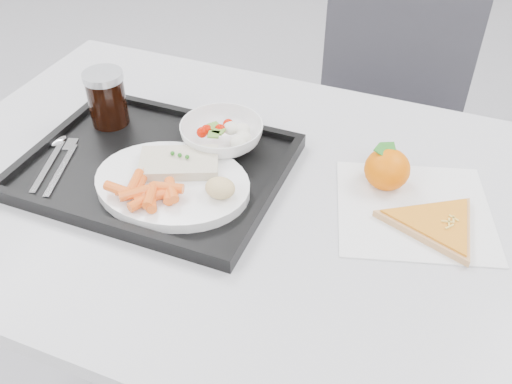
{
  "coord_description": "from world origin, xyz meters",
  "views": [
    {
      "loc": [
        0.3,
        -0.4,
        1.38
      ],
      "look_at": [
        0.03,
        0.28,
        0.77
      ],
      "focal_mm": 40.0,
      "sensor_mm": 36.0,
      "label": 1
    }
  ],
  "objects_px": {
    "tray": "(155,167)",
    "table": "(247,218)",
    "salad_bowl": "(222,135)",
    "cola_glass": "(107,97)",
    "pizza_slice": "(437,224)",
    "chair": "(383,108)",
    "dinner_plate": "(172,184)",
    "tangerine": "(387,169)"
  },
  "relations": [
    {
      "from": "tray",
      "to": "table",
      "type": "bearing_deg",
      "value": 4.2
    },
    {
      "from": "table",
      "to": "salad_bowl",
      "type": "distance_m",
      "value": 0.16
    },
    {
      "from": "salad_bowl",
      "to": "cola_glass",
      "type": "bearing_deg",
      "value": -177.81
    },
    {
      "from": "table",
      "to": "pizza_slice",
      "type": "height_order",
      "value": "pizza_slice"
    },
    {
      "from": "chair",
      "to": "dinner_plate",
      "type": "height_order",
      "value": "chair"
    },
    {
      "from": "salad_bowl",
      "to": "pizza_slice",
      "type": "height_order",
      "value": "salad_bowl"
    },
    {
      "from": "tangerine",
      "to": "pizza_slice",
      "type": "xyz_separation_m",
      "value": [
        0.1,
        -0.08,
        -0.02
      ]
    },
    {
      "from": "tangerine",
      "to": "pizza_slice",
      "type": "bearing_deg",
      "value": -38.6
    },
    {
      "from": "pizza_slice",
      "to": "tangerine",
      "type": "bearing_deg",
      "value": 141.4
    },
    {
      "from": "cola_glass",
      "to": "pizza_slice",
      "type": "xyz_separation_m",
      "value": [
        0.64,
        -0.05,
        -0.06
      ]
    },
    {
      "from": "tray",
      "to": "tangerine",
      "type": "bearing_deg",
      "value": 16.47
    },
    {
      "from": "table",
      "to": "tangerine",
      "type": "height_order",
      "value": "tangerine"
    },
    {
      "from": "pizza_slice",
      "to": "chair",
      "type": "bearing_deg",
      "value": 106.38
    },
    {
      "from": "salad_bowl",
      "to": "tangerine",
      "type": "bearing_deg",
      "value": 3.14
    },
    {
      "from": "chair",
      "to": "tangerine",
      "type": "distance_m",
      "value": 0.66
    },
    {
      "from": "tray",
      "to": "pizza_slice",
      "type": "relative_size",
      "value": 2.03
    },
    {
      "from": "dinner_plate",
      "to": "salad_bowl",
      "type": "relative_size",
      "value": 1.78
    },
    {
      "from": "dinner_plate",
      "to": "pizza_slice",
      "type": "xyz_separation_m",
      "value": [
        0.43,
        0.08,
        -0.01
      ]
    },
    {
      "from": "tray",
      "to": "cola_glass",
      "type": "height_order",
      "value": "cola_glass"
    },
    {
      "from": "salad_bowl",
      "to": "cola_glass",
      "type": "height_order",
      "value": "cola_glass"
    },
    {
      "from": "salad_bowl",
      "to": "tangerine",
      "type": "xyz_separation_m",
      "value": [
        0.3,
        0.02,
        -0.0
      ]
    },
    {
      "from": "chair",
      "to": "tray",
      "type": "xyz_separation_m",
      "value": [
        -0.29,
        -0.72,
        0.22
      ]
    },
    {
      "from": "tray",
      "to": "pizza_slice",
      "type": "bearing_deg",
      "value": 4.19
    },
    {
      "from": "table",
      "to": "pizza_slice",
      "type": "distance_m",
      "value": 0.33
    },
    {
      "from": "pizza_slice",
      "to": "salad_bowl",
      "type": "bearing_deg",
      "value": 171.12
    },
    {
      "from": "dinner_plate",
      "to": "chair",
      "type": "bearing_deg",
      "value": 73.48
    },
    {
      "from": "chair",
      "to": "dinner_plate",
      "type": "relative_size",
      "value": 3.44
    },
    {
      "from": "tray",
      "to": "tangerine",
      "type": "distance_m",
      "value": 0.41
    },
    {
      "from": "salad_bowl",
      "to": "table",
      "type": "bearing_deg",
      "value": -45.56
    },
    {
      "from": "table",
      "to": "tangerine",
      "type": "relative_size",
      "value": 15.33
    },
    {
      "from": "tray",
      "to": "dinner_plate",
      "type": "bearing_deg",
      "value": -36.99
    },
    {
      "from": "dinner_plate",
      "to": "tray",
      "type": "bearing_deg",
      "value": 143.01
    },
    {
      "from": "chair",
      "to": "dinner_plate",
      "type": "xyz_separation_m",
      "value": [
        -0.23,
        -0.77,
        0.24
      ]
    },
    {
      "from": "tangerine",
      "to": "table",
      "type": "bearing_deg",
      "value": -154.8
    },
    {
      "from": "table",
      "to": "tangerine",
      "type": "distance_m",
      "value": 0.26
    },
    {
      "from": "table",
      "to": "dinner_plate",
      "type": "relative_size",
      "value": 4.44
    },
    {
      "from": "cola_glass",
      "to": "table",
      "type": "bearing_deg",
      "value": -13.5
    },
    {
      "from": "tray",
      "to": "pizza_slice",
      "type": "height_order",
      "value": "tray"
    },
    {
      "from": "table",
      "to": "dinner_plate",
      "type": "distance_m",
      "value": 0.15
    },
    {
      "from": "cola_glass",
      "to": "dinner_plate",
      "type": "bearing_deg",
      "value": -32.8
    },
    {
      "from": "cola_glass",
      "to": "tangerine",
      "type": "height_order",
      "value": "cola_glass"
    },
    {
      "from": "dinner_plate",
      "to": "cola_glass",
      "type": "relative_size",
      "value": 2.5
    }
  ]
}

